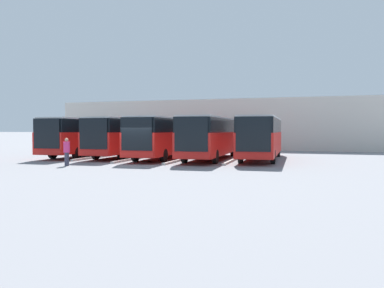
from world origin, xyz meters
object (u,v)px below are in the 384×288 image
bus_4 (89,135)px  bus_2 (166,136)px  bus_1 (211,136)px  bus_3 (129,135)px  pedestrian (67,151)px  bus_0 (262,136)px

bus_4 → bus_2: bearing=174.2°
bus_1 → bus_3: bearing=-7.8°
bus_3 → bus_4: 3.85m
bus_3 → pedestrian: bearing=88.7°
bus_3 → bus_4: bearing=2.3°
bus_1 → bus_0: bearing=-167.2°
pedestrian → bus_2: bearing=139.8°
bus_3 → bus_0: bearing=179.2°
bus_1 → bus_2: same height
bus_1 → pedestrian: bus_1 is taller
bus_0 → pedestrian: bearing=36.5°
bus_2 → pedestrian: (3.83, 8.02, -0.88)m
bus_0 → bus_4: (15.38, 0.36, 0.00)m
bus_3 → bus_2: bearing=166.3°
bus_1 → bus_4: bearing=-4.5°
bus_1 → pedestrian: (7.68, 8.00, -0.88)m
bus_2 → bus_4: bearing=-5.8°
bus_1 → pedestrian: bearing=44.8°
bus_1 → bus_4: (11.54, -0.61, 0.00)m
bus_0 → pedestrian: bus_0 is taller
bus_2 → pedestrian: bus_2 is taller
bus_2 → bus_0: bearing=-174.3°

